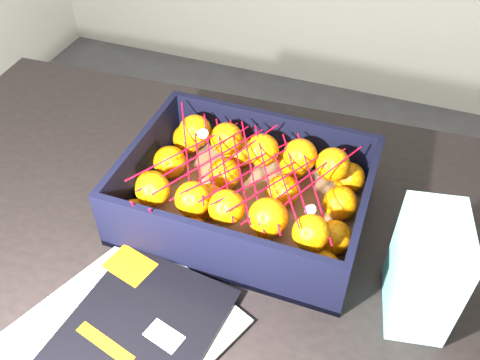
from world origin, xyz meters
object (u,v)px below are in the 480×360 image
(magazine_stack, at_px, (122,336))
(produce_crate, at_px, (246,199))
(retail_carton, at_px, (425,271))
(table, at_px, (183,251))

(magazine_stack, height_order, produce_crate, produce_crate)
(magazine_stack, distance_m, retail_carton, 0.45)
(table, distance_m, magazine_stack, 0.27)
(table, relative_size, retail_carton, 6.62)
(table, height_order, magazine_stack, magazine_stack)
(produce_crate, bearing_deg, magazine_stack, -105.65)
(table, xyz_separation_m, produce_crate, (0.11, 0.05, 0.14))
(table, distance_m, produce_crate, 0.18)
(table, bearing_deg, retail_carton, -6.42)
(produce_crate, distance_m, retail_carton, 0.33)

